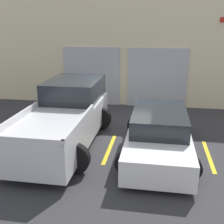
% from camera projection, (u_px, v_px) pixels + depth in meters
% --- Properties ---
extents(ground_plane, '(28.00, 28.00, 0.00)m').
position_uv_depth(ground_plane, '(119.00, 126.00, 11.16)').
color(ground_plane, '#2D2D30').
extents(shophouse_building, '(16.04, 0.68, 5.25)m').
position_uv_depth(shophouse_building, '(129.00, 51.00, 13.46)').
color(shophouse_building, beige).
rests_on(shophouse_building, ground).
extents(pickup_truck, '(2.64, 5.36, 1.95)m').
position_uv_depth(pickup_truck, '(65.00, 117.00, 9.38)').
color(pickup_truck, silver).
rests_on(pickup_truck, ground).
extents(sedan_white, '(2.28, 4.80, 1.36)m').
position_uv_depth(sedan_white, '(159.00, 133.00, 8.71)').
color(sedan_white, white).
rests_on(sedan_white, ground).
extents(parking_stripe_far_left, '(0.12, 2.20, 0.01)m').
position_uv_depth(parking_stripe_far_left, '(20.00, 142.00, 9.61)').
color(parking_stripe_far_left, gold).
rests_on(parking_stripe_far_left, ground).
extents(parking_stripe_left, '(0.12, 2.20, 0.01)m').
position_uv_depth(parking_stripe_left, '(109.00, 149.00, 9.12)').
color(parking_stripe_left, gold).
rests_on(parking_stripe_left, ground).
extents(parking_stripe_centre, '(0.12, 2.20, 0.01)m').
position_uv_depth(parking_stripe_centre, '(209.00, 156.00, 8.63)').
color(parking_stripe_centre, gold).
rests_on(parking_stripe_centre, ground).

